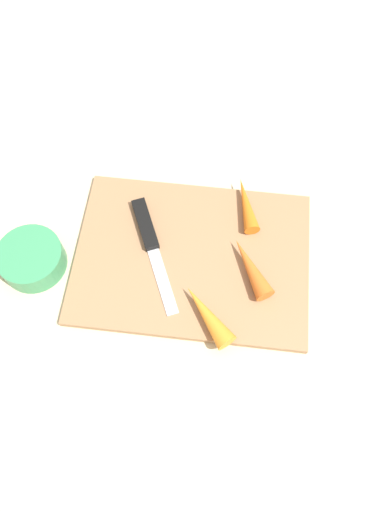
% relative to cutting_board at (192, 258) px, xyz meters
% --- Properties ---
extents(ground_plane, '(1.40, 1.40, 0.00)m').
position_rel_cutting_board_xyz_m(ground_plane, '(0.00, 0.00, -0.01)').
color(ground_plane, '#C6B793').
extents(cutting_board, '(0.36, 0.26, 0.01)m').
position_rel_cutting_board_xyz_m(cutting_board, '(0.00, 0.00, 0.00)').
color(cutting_board, '#99704C').
rests_on(cutting_board, ground_plane).
extents(knife, '(0.10, 0.19, 0.01)m').
position_rel_cutting_board_xyz_m(knife, '(0.07, -0.03, 0.01)').
color(knife, '#B7B7BC').
rests_on(knife, cutting_board).
extents(carrot_longest, '(0.09, 0.10, 0.03)m').
position_rel_cutting_board_xyz_m(carrot_longest, '(-0.03, 0.10, 0.02)').
color(carrot_longest, orange).
rests_on(carrot_longest, cutting_board).
extents(carrot_medium, '(0.08, 0.10, 0.03)m').
position_rel_cutting_board_xyz_m(carrot_medium, '(-0.09, 0.02, 0.02)').
color(carrot_medium, orange).
rests_on(carrot_medium, cutting_board).
extents(carrot_shortest, '(0.05, 0.10, 0.02)m').
position_rel_cutting_board_xyz_m(carrot_shortest, '(-0.08, -0.10, 0.02)').
color(carrot_shortest, orange).
rests_on(carrot_shortest, cutting_board).
extents(small_bowl, '(0.10, 0.10, 0.04)m').
position_rel_cutting_board_xyz_m(small_bowl, '(0.24, 0.04, 0.01)').
color(small_bowl, '#388C59').
rests_on(small_bowl, ground_plane).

